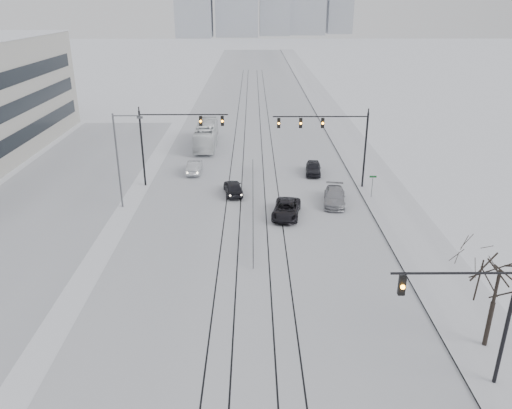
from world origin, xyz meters
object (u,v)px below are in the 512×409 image
(sedan_nb_right, at_px, (335,197))
(sedan_nb_far, at_px, (313,168))
(sedan_sb_outer, at_px, (194,167))
(box_truck, at_px, (206,135))
(sedan_sb_inner, at_px, (233,188))
(traffic_mast_near, at_px, (477,310))
(sedan_nb_front, at_px, (286,209))
(bare_tree, at_px, (498,279))

(sedan_nb_right, bearing_deg, sedan_nb_far, 104.86)
(sedan_nb_right, bearing_deg, sedan_sb_outer, 155.17)
(box_truck, bearing_deg, sedan_sb_inner, 102.77)
(traffic_mast_near, distance_m, sedan_nb_right, 25.05)
(sedan_sb_outer, distance_m, sedan_nb_front, 15.81)
(sedan_nb_right, bearing_deg, box_truck, 132.63)
(sedan_sb_inner, bearing_deg, traffic_mast_near, 106.30)
(sedan_nb_far, relative_size, box_truck, 0.38)
(bare_tree, relative_size, sedan_nb_front, 1.21)
(traffic_mast_near, bearing_deg, box_truck, 110.63)
(bare_tree, xyz_separation_m, sedan_nb_front, (-10.15, 18.61, -3.79))
(sedan_nb_front, relative_size, sedan_nb_far, 1.21)
(sedan_sb_inner, bearing_deg, box_truck, -85.58)
(bare_tree, relative_size, sedan_sb_inner, 1.43)
(traffic_mast_near, height_order, sedan_nb_front, traffic_mast_near)
(box_truck, bearing_deg, sedan_nb_front, 110.97)
(sedan_sb_inner, xyz_separation_m, sedan_nb_front, (5.05, -5.62, -0.03))
(traffic_mast_near, distance_m, sedan_sb_outer, 38.49)
(traffic_mast_near, height_order, box_truck, traffic_mast_near)
(bare_tree, height_order, sedan_nb_right, bare_tree)
(bare_tree, height_order, sedan_sb_inner, bare_tree)
(sedan_nb_front, relative_size, sedan_nb_right, 1.01)
(sedan_nb_right, xyz_separation_m, box_truck, (-14.13, 20.63, 0.82))
(bare_tree, xyz_separation_m, sedan_nb_far, (-6.35, 30.55, -3.78))
(sedan_sb_outer, relative_size, box_truck, 0.39)
(bare_tree, distance_m, sedan_nb_right, 22.54)
(sedan_nb_front, bearing_deg, sedan_nb_far, 81.93)
(sedan_nb_front, bearing_deg, sedan_sb_outer, 137.59)
(bare_tree, bearing_deg, sedan_sb_inner, 122.10)
(sedan_sb_inner, relative_size, sedan_nb_far, 1.02)
(sedan_nb_front, distance_m, sedan_nb_far, 12.53)
(bare_tree, relative_size, sedan_nb_right, 1.23)
(traffic_mast_near, xyz_separation_m, sedan_sb_inner, (-12.79, 27.24, -3.83))
(sedan_nb_right, relative_size, box_truck, 0.45)
(sedan_sb_inner, height_order, sedan_nb_far, sedan_sb_inner)
(sedan_sb_outer, bearing_deg, box_truck, -92.23)
(traffic_mast_near, height_order, sedan_sb_inner, traffic_mast_near)
(sedan_sb_inner, bearing_deg, sedan_nb_far, -153.33)
(sedan_nb_front, bearing_deg, bare_tree, -51.77)
(bare_tree, bearing_deg, sedan_nb_front, 118.62)
(traffic_mast_near, xyz_separation_m, sedan_sb_outer, (-17.47, 34.07, -3.85))
(traffic_mast_near, bearing_deg, bare_tree, 51.24)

